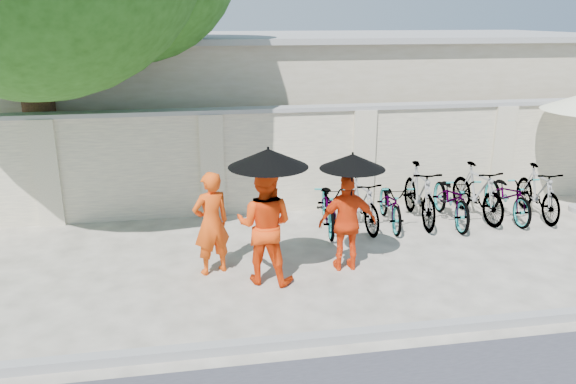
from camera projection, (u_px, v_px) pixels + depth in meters
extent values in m
plane|color=beige|center=(292.00, 281.00, 8.32)|extent=(80.00, 80.00, 0.00)
cube|color=gray|center=(317.00, 339.00, 6.70)|extent=(40.00, 0.16, 0.12)
cube|color=#F2E5BE|center=(313.00, 160.00, 11.19)|extent=(20.00, 0.30, 2.00)
cube|color=beige|center=(320.00, 102.00, 14.74)|extent=(14.00, 6.00, 3.20)
cylinder|color=brown|center=(38.00, 101.00, 10.64)|extent=(0.60, 0.60, 4.40)
imported|color=#F54E0E|center=(211.00, 223.00, 8.35)|extent=(0.68, 0.58, 1.59)
imported|color=#FE420B|center=(265.00, 225.00, 8.07)|extent=(1.04, 0.94, 1.75)
cylinder|color=black|center=(268.00, 189.00, 7.83)|extent=(0.02, 0.02, 0.90)
cone|color=black|center=(268.00, 158.00, 7.69)|extent=(1.12, 1.12, 0.26)
imported|color=#F53F0F|center=(347.00, 223.00, 8.49)|extent=(0.89, 0.39, 1.51)
cylinder|color=black|center=(351.00, 190.00, 8.26)|extent=(0.02, 0.02, 0.88)
cone|color=black|center=(352.00, 161.00, 8.13)|extent=(0.97, 0.97, 0.22)
imported|color=gray|center=(329.00, 205.00, 10.22)|extent=(0.84, 1.83, 0.93)
imported|color=gray|center=(361.00, 203.00, 10.27)|extent=(0.64, 1.65, 0.97)
imported|color=gray|center=(391.00, 203.00, 10.41)|extent=(0.75, 1.68, 0.85)
imported|color=gray|center=(419.00, 194.00, 10.56)|extent=(0.67, 1.87, 1.10)
imported|color=gray|center=(452.00, 198.00, 10.54)|extent=(0.80, 1.87, 0.96)
imported|color=gray|center=(477.00, 192.00, 10.76)|extent=(0.65, 1.78, 1.05)
imported|color=gray|center=(508.00, 195.00, 10.79)|extent=(0.66, 1.75, 0.91)
imported|color=gray|center=(538.00, 192.00, 10.82)|extent=(0.62, 1.71, 1.00)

